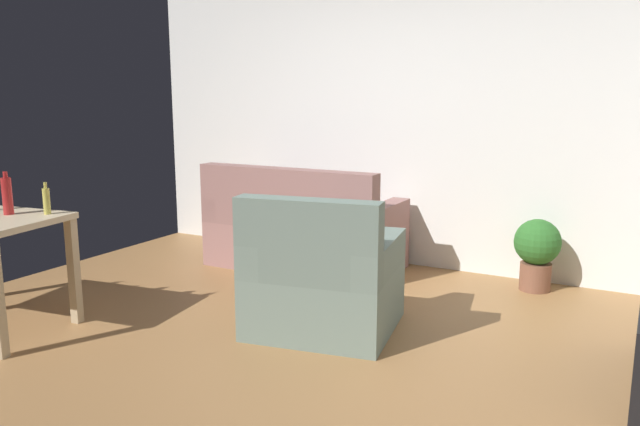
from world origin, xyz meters
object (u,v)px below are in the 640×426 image
(couch, at_px, (302,234))
(bottle_red, at_px, (7,195))
(armchair, at_px, (322,283))
(bottle_squat, at_px, (47,201))
(potted_plant, at_px, (537,249))

(couch, distance_m, bottle_red, 2.41)
(armchair, bearing_deg, bottle_red, 16.07)
(bottle_red, bearing_deg, bottle_squat, 30.66)
(bottle_squat, bearing_deg, potted_plant, 40.77)
(armchair, distance_m, bottle_squat, 1.87)
(armchair, distance_m, bottle_red, 2.11)
(bottle_red, xyz_separation_m, bottle_squat, (0.21, 0.13, -0.04))
(couch, xyz_separation_m, bottle_red, (-0.96, -2.14, 0.58))
(couch, relative_size, bottle_red, 5.91)
(bottle_red, bearing_deg, couch, 65.86)
(couch, xyz_separation_m, bottle_squat, (-0.75, -2.01, 0.54))
(armchair, bearing_deg, bottle_squat, 15.43)
(couch, relative_size, bottle_squat, 7.91)
(couch, relative_size, armchair, 1.61)
(potted_plant, xyz_separation_m, bottle_squat, (-2.69, -2.32, 0.52))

